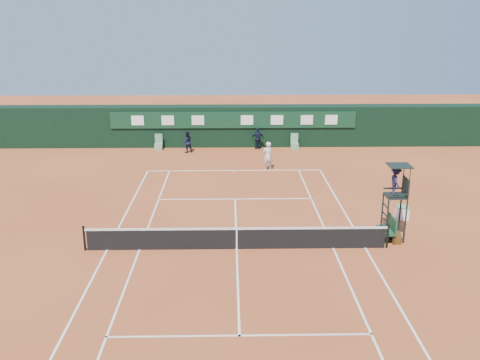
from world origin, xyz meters
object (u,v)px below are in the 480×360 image
Objects in this scene: umpire_chair at (396,187)px; player_bench at (389,227)px; player at (268,156)px; tennis_net at (237,238)px; cooler at (402,212)px.

umpire_chair reaches higher than player_bench.
player is at bearing 112.99° from umpire_chair.
tennis_net is 12.20m from player.
cooler is at bearing 22.61° from tennis_net.
tennis_net is 7.02× the size of player.
umpire_chair is 5.30× the size of cooler.
tennis_net is 3.77× the size of umpire_chair.
player is at bearing 124.56° from cooler.
player reaches higher than cooler.
umpire_chair is at bearing 12.19° from player_bench.
cooler is at bearing 60.96° from player_bench.
cooler is 0.35× the size of player.
player is at bearing 112.12° from player_bench.
umpire_chair is 1.86× the size of player.
player is (-5.95, 8.63, 0.59)m from cooler.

